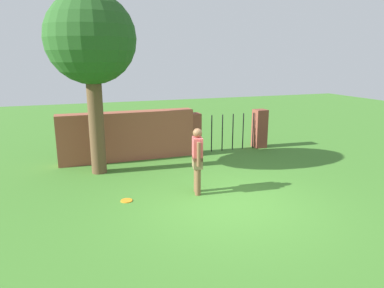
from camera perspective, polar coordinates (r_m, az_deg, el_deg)
name	(u,v)px	position (r m, az deg, el deg)	size (l,w,h in m)	color
ground_plane	(228,205)	(8.03, 5.95, -9.82)	(40.00, 40.00, 0.00)	#3D7528
brick_wall	(128,136)	(11.41, -10.49, 1.31)	(4.31, 0.50, 1.57)	brown
tree	(91,42)	(9.98, -16.21, 15.76)	(2.41, 2.41, 4.93)	brown
person	(197,158)	(8.34, 0.88, -2.30)	(0.30, 0.53, 1.62)	brown
fence_gate	(228,131)	(12.47, 5.85, 2.14)	(3.04, 0.44, 1.40)	brown
frisbee_orange	(127,201)	(8.32, -10.66, -9.09)	(0.27, 0.27, 0.02)	orange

